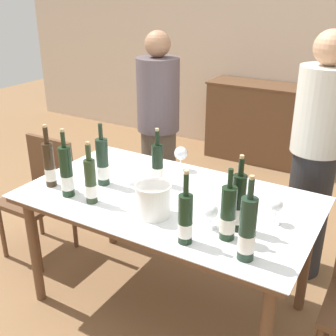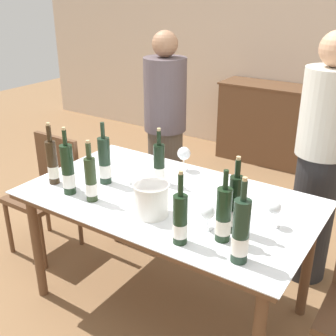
% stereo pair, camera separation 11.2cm
% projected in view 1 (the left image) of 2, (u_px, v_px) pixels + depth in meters
% --- Properties ---
extents(ground_plane, '(12.00, 12.00, 0.00)m').
position_uv_depth(ground_plane, '(168.00, 302.00, 2.73)').
color(ground_plane, olive).
extents(back_wall, '(8.00, 0.10, 2.80)m').
position_uv_depth(back_wall, '(308.00, 35.00, 4.50)').
color(back_wall, beige).
rests_on(back_wall, ground_plane).
extents(sideboard_cabinet, '(1.22, 0.46, 0.89)m').
position_uv_depth(sideboard_cabinet, '(260.00, 123.00, 4.81)').
color(sideboard_cabinet, brown).
rests_on(sideboard_cabinet, ground_plane).
extents(dining_table, '(1.67, 0.96, 0.77)m').
position_uv_depth(dining_table, '(168.00, 208.00, 2.45)').
color(dining_table, brown).
rests_on(dining_table, ground_plane).
extents(ice_bucket, '(0.19, 0.19, 0.18)m').
position_uv_depth(ice_bucket, '(153.00, 199.00, 2.19)').
color(ice_bucket, white).
rests_on(ice_bucket, dining_table).
extents(wine_bottle_0, '(0.08, 0.08, 0.40)m').
position_uv_depth(wine_bottle_0, '(247.00, 231.00, 1.82)').
color(wine_bottle_0, '#1E3323').
rests_on(wine_bottle_0, dining_table).
extents(wine_bottle_1, '(0.07, 0.07, 0.37)m').
position_uv_depth(wine_bottle_1, '(185.00, 220.00, 1.95)').
color(wine_bottle_1, black).
rests_on(wine_bottle_1, dining_table).
extents(wine_bottle_2, '(0.07, 0.07, 0.35)m').
position_uv_depth(wine_bottle_2, '(157.00, 165.00, 2.54)').
color(wine_bottle_2, black).
rests_on(wine_bottle_2, dining_table).
extents(wine_bottle_3, '(0.07, 0.07, 0.39)m').
position_uv_depth(wine_bottle_3, '(49.00, 165.00, 2.50)').
color(wine_bottle_3, '#332314').
rests_on(wine_bottle_3, dining_table).
extents(wine_bottle_4, '(0.07, 0.07, 0.39)m').
position_uv_depth(wine_bottle_4, '(103.00, 163.00, 2.52)').
color(wine_bottle_4, '#1E3323').
rests_on(wine_bottle_4, dining_table).
extents(wine_bottle_5, '(0.07, 0.07, 0.40)m').
position_uv_depth(wine_bottle_5, '(67.00, 173.00, 2.38)').
color(wine_bottle_5, black).
rests_on(wine_bottle_5, dining_table).
extents(wine_bottle_6, '(0.07, 0.07, 0.40)m').
position_uv_depth(wine_bottle_6, '(238.00, 204.00, 2.04)').
color(wine_bottle_6, black).
rests_on(wine_bottle_6, dining_table).
extents(wine_bottle_7, '(0.08, 0.08, 0.36)m').
position_uv_depth(wine_bottle_7, '(228.00, 215.00, 1.97)').
color(wine_bottle_7, black).
rests_on(wine_bottle_7, dining_table).
extents(wine_bottle_8, '(0.06, 0.06, 0.36)m').
position_uv_depth(wine_bottle_8, '(91.00, 182.00, 2.31)').
color(wine_bottle_8, '#28381E').
rests_on(wine_bottle_8, dining_table).
extents(wine_glass_0, '(0.07, 0.07, 0.13)m').
position_uv_depth(wine_glass_0, '(211.00, 212.00, 2.08)').
color(wine_glass_0, white).
rests_on(wine_glass_0, dining_table).
extents(wine_glass_1, '(0.09, 0.09, 0.16)m').
position_uv_depth(wine_glass_1, '(181.00, 154.00, 2.73)').
color(wine_glass_1, white).
rests_on(wine_glass_1, dining_table).
extents(wine_glass_2, '(0.07, 0.07, 0.13)m').
position_uv_depth(wine_glass_2, '(135.00, 184.00, 2.38)').
color(wine_glass_2, white).
rests_on(wine_glass_2, dining_table).
extents(wine_glass_3, '(0.07, 0.07, 0.14)m').
position_uv_depth(wine_glass_3, '(276.00, 207.00, 2.12)').
color(wine_glass_3, white).
rests_on(wine_glass_3, dining_table).
extents(chair_left_end, '(0.42, 0.42, 0.87)m').
position_uv_depth(chair_left_end, '(42.00, 188.00, 3.11)').
color(chair_left_end, brown).
rests_on(chair_left_end, ground_plane).
extents(person_host, '(0.33, 0.33, 1.59)m').
position_uv_depth(person_host, '(159.00, 135.00, 3.35)').
color(person_host, '#51473D').
rests_on(person_host, ground_plane).
extents(person_guest_left, '(0.33, 0.33, 1.66)m').
position_uv_depth(person_guest_left, '(314.00, 162.00, 2.73)').
color(person_guest_left, '#262628').
rests_on(person_guest_left, ground_plane).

